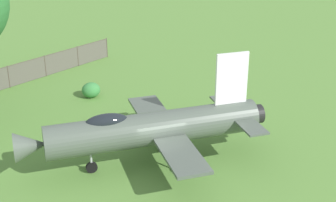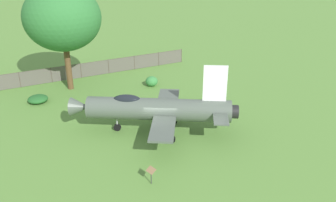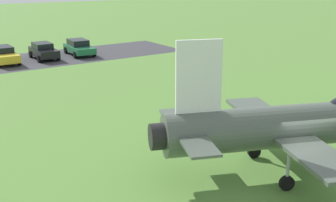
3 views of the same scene
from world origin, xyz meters
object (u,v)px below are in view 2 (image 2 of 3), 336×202
display_jet (154,109)px  shrub_near_fence (152,81)px  info_plaque (151,172)px  shade_tree (62,18)px  shrub_by_tree (38,99)px

display_jet → shrub_near_fence: bearing=-82.2°
info_plaque → shade_tree: bearing=-159.7°
shrub_near_fence → shrub_by_tree: 11.55m
info_plaque → shrub_near_fence: bearing=173.0°
shade_tree → shrub_near_fence: size_ratio=8.16×
display_jet → info_plaque: (6.65, -1.04, -1.22)m
info_plaque → display_jet: bearing=171.1°
shrub_by_tree → shrub_near_fence: bearing=102.6°
display_jet → shade_tree: shade_tree is taller
shrub_by_tree → info_plaque: info_plaque is taller
shrub_near_fence → shrub_by_tree: shrub_near_fence is taller
shade_tree → display_jet: bearing=34.8°
display_jet → shrub_by_tree: (-7.59, -10.26, -1.72)m
display_jet → shade_tree: size_ratio=1.24×
shrub_by_tree → shade_tree: bearing=138.8°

